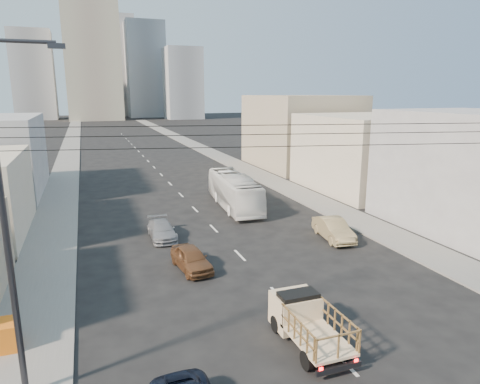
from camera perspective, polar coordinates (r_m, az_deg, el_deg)
sidewalk_left at (r=81.33m, az=-21.80°, el=4.89°), size 3.50×180.00×0.12m
sidewalk_right at (r=83.86m, az=-5.50°, el=5.98°), size 3.50×180.00×0.12m
lane_dashes at (r=65.07m, az=-11.79°, el=3.67°), size 0.15×104.00×0.01m
flatbed_pickup at (r=18.84m, az=8.97°, el=-16.41°), size 1.95×4.41×1.90m
city_bus at (r=39.36m, az=-0.80°, el=0.17°), size 3.39×11.17×3.07m
sedan_brown at (r=25.97m, az=-6.51°, el=-8.80°), size 2.09×4.17×1.36m
sedan_tan at (r=31.63m, az=12.35°, el=-4.85°), size 2.19×4.72×1.50m
sedan_grey at (r=31.63m, az=-10.39°, el=-5.01°), size 1.75×4.28×1.24m
streetlamp_left at (r=15.34m, az=-28.57°, el=-3.22°), size 2.36×0.25×12.00m
overhead_wires at (r=15.10m, az=16.46°, el=7.41°), size 23.01×5.02×0.72m
bldg_right_near at (r=37.66m, az=28.34°, el=2.61°), size 10.00×12.00×9.00m
bldg_right_mid at (r=48.35m, az=16.37°, el=5.03°), size 11.00×14.00×8.00m
bldg_right_far at (r=62.02m, az=8.05°, el=8.02°), size 12.00×16.00×10.00m
high_rise_tower at (r=181.76m, az=-19.25°, el=18.59°), size 20.00×20.00×60.00m
midrise_ne at (r=197.70m, az=-12.50°, el=15.58°), size 16.00×16.00×40.00m
midrise_nw at (r=191.51m, az=-25.78°, el=13.81°), size 15.00×15.00×34.00m
midrise_back at (r=211.47m, az=-16.43°, el=15.72°), size 18.00×18.00×44.00m
midrise_east at (r=179.92m, az=-7.62°, el=14.13°), size 14.00×14.00×28.00m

